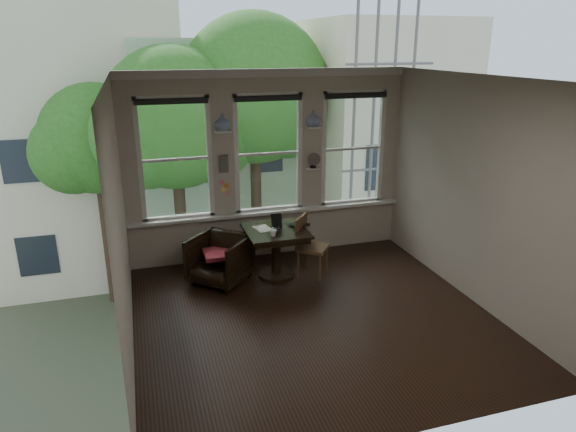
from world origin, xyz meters
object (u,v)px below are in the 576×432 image
object	(u,v)px
laptop	(299,226)
mug	(273,233)
side_chair_right	(313,247)
table	(276,253)
armchair_left	(220,259)

from	to	relation	value
laptop	mug	size ratio (longest dim) A/B	3.47
side_chair_right	laptop	world-z (taller)	side_chair_right
mug	side_chair_right	bearing A→B (deg)	9.74
table	side_chair_right	xyz separation A→B (m)	(0.54, -0.14, 0.09)
side_chair_right	mug	bearing A→B (deg)	138.28
table	armchair_left	world-z (taller)	table
laptop	table	bearing A→B (deg)	-157.60
armchair_left	side_chair_right	xyz separation A→B (m)	(1.38, -0.18, 0.10)
table	armchair_left	size ratio (longest dim) A/B	1.14
armchair_left	side_chair_right	distance (m)	1.40
side_chair_right	mug	distance (m)	0.74
laptop	side_chair_right	bearing A→B (deg)	-15.25
table	laptop	xyz separation A→B (m)	(0.35, 0.00, 0.39)
mug	table	bearing A→B (deg)	66.18
table	armchair_left	distance (m)	0.85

